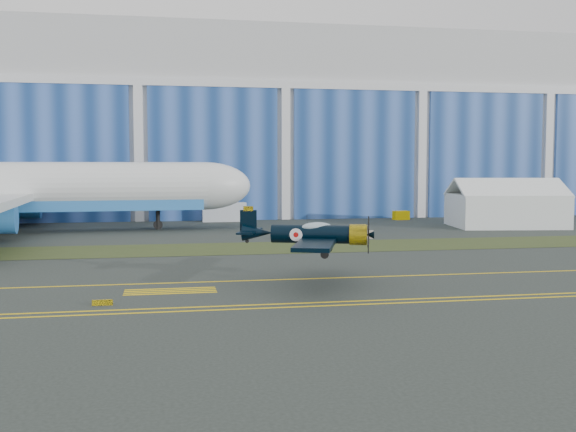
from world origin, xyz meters
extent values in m
plane|color=#303733|center=(0.00, 0.00, 0.00)|extent=(260.00, 260.00, 0.00)
cube|color=#475128|center=(0.00, 14.00, 0.02)|extent=(260.00, 10.00, 0.02)
cube|color=silver|center=(0.00, 72.00, 15.00)|extent=(220.00, 45.00, 30.00)
cube|color=navy|center=(0.00, 49.20, 10.00)|extent=(220.00, 0.60, 20.00)
cube|color=silver|center=(0.00, 49.15, 20.60)|extent=(220.00, 0.70, 1.20)
cube|color=yellow|center=(0.00, -5.00, 0.01)|extent=(200.00, 0.20, 0.02)
cube|color=yellow|center=(0.00, -14.50, 0.01)|extent=(80.00, 0.20, 0.02)
cube|color=yellow|center=(0.00, -13.50, 0.01)|extent=(80.00, 0.20, 0.02)
cube|color=yellow|center=(-22.00, -12.00, 0.17)|extent=(1.20, 0.15, 0.35)
cube|color=silver|center=(-9.66, 47.22, 1.39)|extent=(6.44, 2.59, 2.79)
cube|color=#EDC702|center=(17.26, 45.28, 0.68)|extent=(2.43, 1.64, 1.35)
cube|color=gray|center=(-3.82, 20.15, 0.45)|extent=(2.07, 0.93, 0.90)
cube|color=#9F9588|center=(4.01, 20.65, 0.45)|extent=(2.05, 0.80, 0.90)
camera|label=1|loc=(-18.26, -52.65, 8.26)|focal=42.00mm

